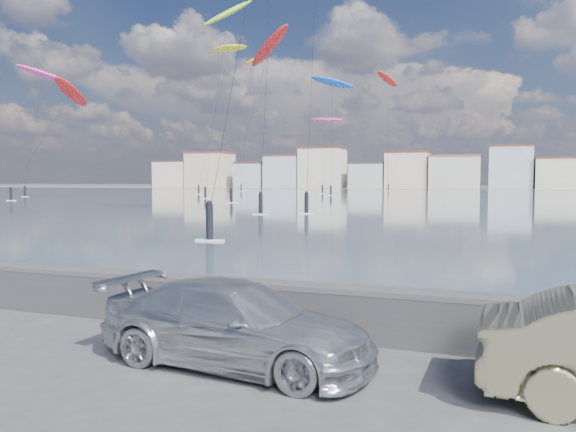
# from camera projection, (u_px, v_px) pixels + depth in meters

# --- Properties ---
(ground) EXTENTS (700.00, 700.00, 0.00)m
(ground) POSITION_uv_depth(u_px,v_px,m) (139.00, 373.00, 8.63)
(ground) COLOR #333335
(ground) RESTS_ON ground
(bay_water) EXTENTS (500.00, 177.00, 0.00)m
(bay_water) POSITION_uv_depth(u_px,v_px,m) (458.00, 198.00, 94.53)
(bay_water) COLOR #364F59
(bay_water) RESTS_ON ground
(far_shore_strip) EXTENTS (500.00, 60.00, 0.00)m
(far_shore_strip) POSITION_uv_depth(u_px,v_px,m) (475.00, 188.00, 196.39)
(far_shore_strip) COLOR #4C473D
(far_shore_strip) RESTS_ON ground
(seawall) EXTENTS (400.00, 0.36, 1.08)m
(seawall) POSITION_uv_depth(u_px,v_px,m) (218.00, 300.00, 11.13)
(seawall) COLOR #28282B
(seawall) RESTS_ON ground
(far_buildings) EXTENTS (240.79, 13.26, 14.60)m
(far_buildings) POSITION_uv_depth(u_px,v_px,m) (478.00, 171.00, 182.42)
(far_buildings) COLOR beige
(far_buildings) RESTS_ON ground
(car_silver) EXTENTS (4.75, 2.32, 1.33)m
(car_silver) POSITION_uv_depth(u_px,v_px,m) (236.00, 324.00, 8.97)
(car_silver) COLOR silver
(car_silver) RESTS_ON ground
(kitesurfer_0) EXTENTS (8.99, 10.64, 24.59)m
(kitesurfer_0) POSITION_uv_depth(u_px,v_px,m) (43.00, 76.00, 104.03)
(kitesurfer_0) COLOR #E5338C
(kitesurfer_0) RESTS_ON ground
(kitesurfer_3) EXTENTS (4.95, 20.37, 20.15)m
(kitesurfer_3) POSITION_uv_depth(u_px,v_px,m) (71.00, 93.00, 94.46)
(kitesurfer_3) COLOR red
(kitesurfer_3) RESTS_ON ground
(kitesurfer_7) EXTENTS (6.08, 12.27, 34.01)m
(kitesurfer_7) POSITION_uv_depth(u_px,v_px,m) (387.00, 81.00, 159.07)
(kitesurfer_7) COLOR red
(kitesurfer_7) RESTS_ON ground
(kitesurfer_10) EXTENTS (8.67, 11.00, 32.71)m
(kitesurfer_10) POSITION_uv_depth(u_px,v_px,m) (229.00, 51.00, 123.16)
(kitesurfer_10) COLOR yellow
(kitesurfer_10) RESTS_ON ground
(kitesurfer_11) EXTENTS (9.70, 14.96, 18.31)m
(kitesurfer_11) POSITION_uv_depth(u_px,v_px,m) (326.00, 120.00, 132.94)
(kitesurfer_11) COLOR #E5338C
(kitesurfer_11) RESTS_ON ground
(kitesurfer_12) EXTENTS (8.72, 18.96, 26.62)m
(kitesurfer_12) POSITION_uv_depth(u_px,v_px,m) (269.00, 47.00, 85.93)
(kitesurfer_12) COLOR red
(kitesurfer_12) RESTS_ON ground
(kitesurfer_14) EXTENTS (9.57, 15.02, 25.47)m
(kitesurfer_14) POSITION_uv_depth(u_px,v_px,m) (332.00, 84.00, 117.19)
(kitesurfer_14) COLOR blue
(kitesurfer_14) RESTS_ON ground
(kitesurfer_15) EXTENTS (2.93, 12.60, 38.11)m
(kitesurfer_15) POSITION_uv_depth(u_px,v_px,m) (253.00, 62.00, 153.08)
(kitesurfer_15) COLOR #BF8C19
(kitesurfer_15) RESTS_ON ground
(kitesurfer_18) EXTENTS (9.47, 14.88, 35.35)m
(kitesurfer_18) POSITION_uv_depth(u_px,v_px,m) (227.00, 15.00, 98.32)
(kitesurfer_18) COLOR #8CD826
(kitesurfer_18) RESTS_ON ground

